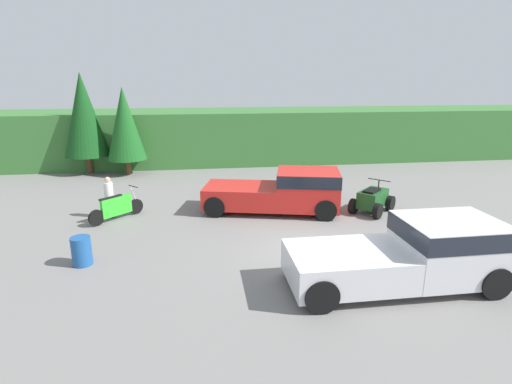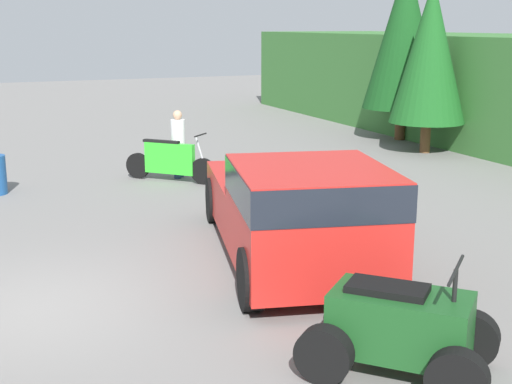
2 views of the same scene
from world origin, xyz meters
The scene contains 7 objects.
ground_plane centered at (0.00, 0.00, 0.00)m, with size 80.00×80.00×0.00m, color slate.
tree_left centered at (-10.26, 12.89, 3.44)m, with size 2.57×2.57×5.84m.
tree_mid_left centered at (-7.90, 12.15, 2.96)m, with size 2.22×2.22×5.03m.
pickup_truck_red centered at (-0.26, 4.06, 0.95)m, with size 5.92×3.44×1.79m.
dirt_bike centered at (-7.06, 4.02, 0.50)m, with size 1.81×1.77×1.21m.
quad_atv centered at (3.40, 3.51, 0.52)m, with size 2.34×2.30×1.29m.
rider_person centered at (-7.38, 4.34, 0.92)m, with size 0.49×0.49×1.69m.
Camera 2 is at (9.40, -0.78, 3.76)m, focal length 50.00 mm.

